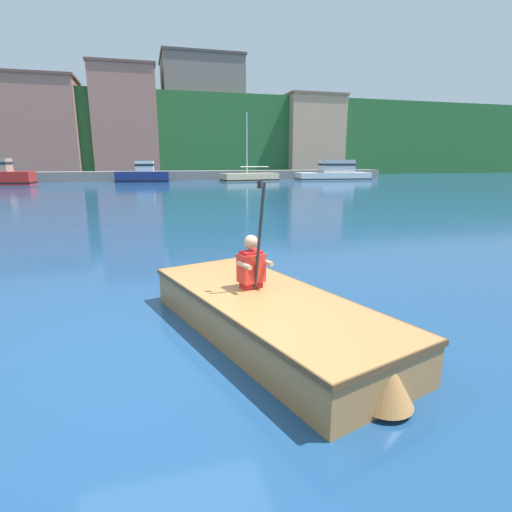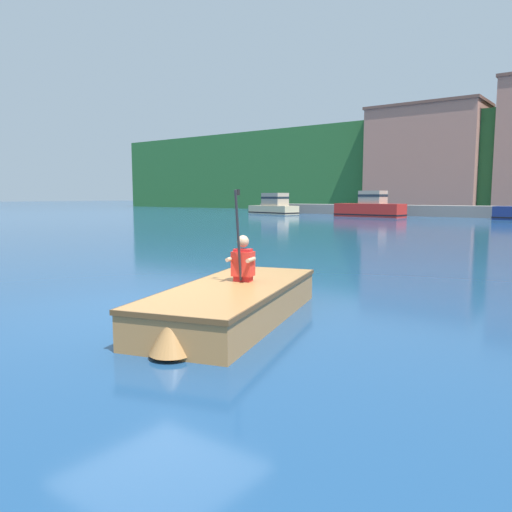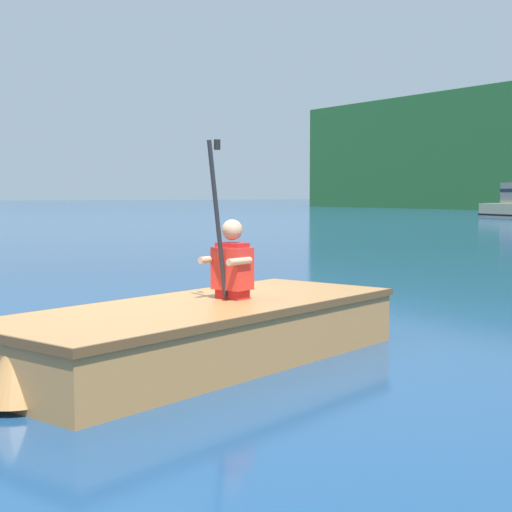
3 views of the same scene
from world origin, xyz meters
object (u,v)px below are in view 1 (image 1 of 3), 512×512
moored_boat_dock_center_near (334,172)px  person_paddler (252,264)px  moored_boat_dock_east_inner (250,177)px  rowboat_foreground (270,314)px  moored_boat_dock_west_inner (143,175)px

moored_boat_dock_center_near → person_paddler: moored_boat_dock_center_near is taller
moored_boat_dock_east_inner → person_paddler: moored_boat_dock_east_inner is taller
moored_boat_dock_east_inner → rowboat_foreground: size_ratio=1.64×
moored_boat_dock_center_near → rowboat_foreground: bearing=-117.2°
moored_boat_dock_west_inner → person_paddler: size_ratio=3.75×
person_paddler → moored_boat_dock_west_inner: bearing=92.2°
moored_boat_dock_west_inner → rowboat_foreground: size_ratio=1.26×
moored_boat_dock_center_near → moored_boat_dock_east_inner: (-8.84, 0.02, -0.38)m
moored_boat_dock_west_inner → rowboat_foreground: (1.40, -34.02, -0.40)m
moored_boat_dock_west_inner → moored_boat_dock_center_near: bearing=-1.3°
moored_boat_dock_center_near → moored_boat_dock_east_inner: moored_boat_dock_east_inner is taller
moored_boat_dock_east_inner → moored_boat_dock_center_near: bearing=-0.1°
moored_boat_dock_center_near → person_paddler: size_ratio=5.88×
moored_boat_dock_east_inner → person_paddler: (-8.56, -33.24, 0.41)m
moored_boat_dock_east_inner → rowboat_foreground: 34.67m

